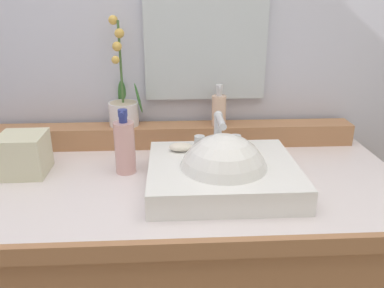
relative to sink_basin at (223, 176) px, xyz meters
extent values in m
cube|color=silver|center=(-0.14, 0.50, 0.44)|extent=(3.20, 0.20, 2.74)
cube|color=silver|center=(-0.14, 0.07, -0.05)|extent=(1.35, 0.65, 0.04)
cube|color=#A67049|center=(-0.14, -0.25, -0.05)|extent=(1.35, 0.02, 0.04)
cube|color=#A67049|center=(-0.14, 0.33, 0.00)|extent=(1.27, 0.09, 0.07)
cube|color=white|center=(0.00, 0.01, 0.00)|extent=(0.41, 0.36, 0.07)
sphere|color=white|center=(0.00, -0.01, 0.00)|extent=(0.25, 0.25, 0.25)
cylinder|color=silver|center=(0.00, 0.13, 0.09)|extent=(0.02, 0.02, 0.10)
cylinder|color=silver|center=(0.00, 0.08, 0.14)|extent=(0.02, 0.11, 0.02)
sphere|color=silver|center=(0.00, 0.13, 0.14)|extent=(0.03, 0.03, 0.03)
cylinder|color=silver|center=(-0.05, 0.13, 0.05)|extent=(0.03, 0.03, 0.04)
cylinder|color=silver|center=(0.06, 0.13, 0.05)|extent=(0.03, 0.03, 0.04)
ellipsoid|color=silver|center=(-0.11, 0.11, 0.05)|extent=(0.07, 0.04, 0.02)
cylinder|color=silver|center=(-0.30, 0.34, 0.08)|extent=(0.10, 0.10, 0.08)
cylinder|color=tan|center=(-0.30, 0.34, 0.12)|extent=(0.09, 0.09, 0.01)
cylinder|color=#476B38|center=(-0.30, 0.34, 0.26)|extent=(0.01, 0.01, 0.27)
ellipsoid|color=#387033|center=(-0.31, 0.40, 0.14)|extent=(0.03, 0.03, 0.11)
ellipsoid|color=#387033|center=(-0.25, 0.34, 0.14)|extent=(0.03, 0.03, 0.11)
sphere|color=gold|center=(-0.32, 0.32, 0.27)|extent=(0.03, 0.03, 0.03)
sphere|color=gold|center=(-0.31, 0.34, 0.31)|extent=(0.03, 0.03, 0.03)
sphere|color=gold|center=(-0.30, 0.34, 0.35)|extent=(0.03, 0.03, 0.03)
sphere|color=gold|center=(-0.32, 0.35, 0.39)|extent=(0.03, 0.03, 0.03)
cylinder|color=beige|center=(0.03, 0.32, 0.09)|extent=(0.05, 0.05, 0.10)
cylinder|color=silver|center=(0.03, 0.32, 0.16)|extent=(0.02, 0.02, 0.02)
cylinder|color=silver|center=(0.03, 0.32, 0.17)|extent=(0.02, 0.02, 0.02)
cylinder|color=silver|center=(0.03, 0.31, 0.18)|extent=(0.01, 0.03, 0.01)
cylinder|color=#D6A19A|center=(-0.28, 0.12, 0.05)|extent=(0.06, 0.06, 0.16)
cylinder|color=navy|center=(-0.28, 0.12, 0.13)|extent=(0.02, 0.02, 0.02)
cylinder|color=navy|center=(-0.28, 0.12, 0.15)|extent=(0.03, 0.03, 0.02)
cylinder|color=navy|center=(-0.28, 0.10, 0.16)|extent=(0.01, 0.03, 0.01)
cube|color=beige|center=(-0.58, 0.12, 0.03)|extent=(0.13, 0.13, 0.12)
cube|color=silver|center=(-0.02, 0.39, 0.43)|extent=(0.42, 0.02, 0.62)
camera|label=1|loc=(-0.14, -0.96, 0.47)|focal=36.48mm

